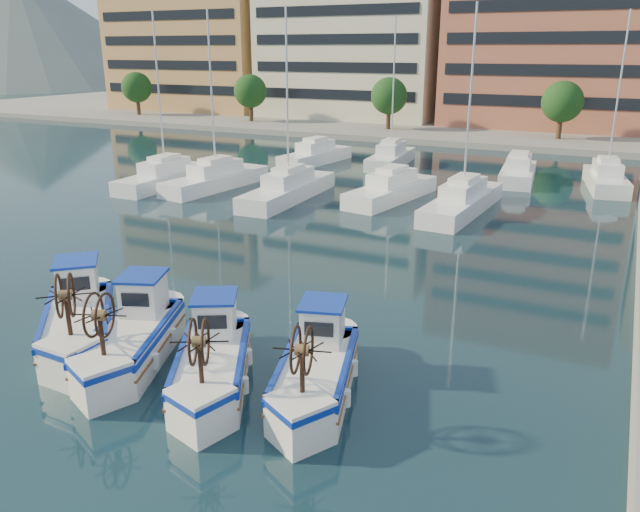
{
  "coord_description": "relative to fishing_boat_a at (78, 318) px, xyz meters",
  "views": [
    {
      "loc": [
        10.49,
        -13.13,
        9.12
      ],
      "look_at": [
        0.35,
        7.36,
        1.5
      ],
      "focal_mm": 35.0,
      "sensor_mm": 36.0,
      "label": 1
    }
  ],
  "objects": [
    {
      "name": "yacht_marina",
      "position": [
        1.12,
        27.18,
        -0.34
      ],
      "size": [
        38.75,
        23.31,
        11.5
      ],
      "color": "white",
      "rests_on": "ground"
    },
    {
      "name": "ground",
      "position": [
        4.67,
        0.09,
        -0.87
      ],
      "size": [
        300.0,
        300.0,
        0.0
      ],
      "primitive_type": "plane",
      "color": "#183840",
      "rests_on": "ground"
    },
    {
      "name": "hill_west",
      "position": [
        -135.33,
        110.09,
        -0.87
      ],
      "size": [
        180.0,
        180.0,
        60.0
      ],
      "primitive_type": "cone",
      "color": "slate",
      "rests_on": "ground"
    },
    {
      "name": "fishing_boat_a",
      "position": [
        0.0,
        0.0,
        0.0
      ],
      "size": [
        4.75,
        4.93,
        3.14
      ],
      "rotation": [
        0.0,
        0.0,
        0.74
      ],
      "color": "white",
      "rests_on": "ground"
    },
    {
      "name": "waterfront",
      "position": [
        13.91,
        65.13,
        10.23
      ],
      "size": [
        180.0,
        40.0,
        25.6
      ],
      "color": "gray",
      "rests_on": "ground"
    },
    {
      "name": "fishing_boat_b",
      "position": [
        2.39,
        -0.1,
        -0.04
      ],
      "size": [
        3.53,
        5.0,
        3.02
      ],
      "rotation": [
        0.0,
        0.0,
        0.38
      ],
      "color": "white",
      "rests_on": "ground"
    },
    {
      "name": "fishing_boat_c",
      "position": [
        5.43,
        -0.25,
        -0.07
      ],
      "size": [
        3.8,
        4.8,
        2.9
      ],
      "rotation": [
        0.0,
        0.0,
        0.5
      ],
      "color": "white",
      "rests_on": "ground"
    },
    {
      "name": "fishing_boat_d",
      "position": [
        8.28,
        0.64,
        -0.07
      ],
      "size": [
        3.1,
        4.79,
        2.9
      ],
      "rotation": [
        0.0,
        0.0,
        0.29
      ],
      "color": "white",
      "rests_on": "ground"
    }
  ]
}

